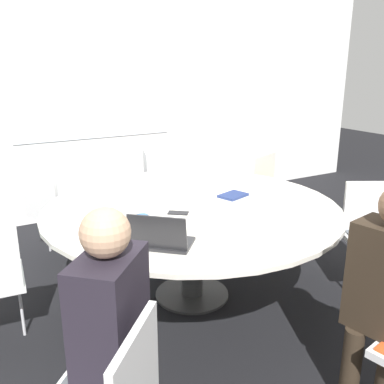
% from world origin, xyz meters
% --- Properties ---
extents(ground_plane, '(16.00, 16.00, 0.00)m').
position_xyz_m(ground_plane, '(0.00, 0.00, 0.00)').
color(ground_plane, black).
extents(wall_back, '(8.00, 0.07, 2.70)m').
position_xyz_m(wall_back, '(0.00, 2.25, 1.35)').
color(wall_back, silver).
rests_on(wall_back, ground_plane).
extents(conference_table, '(2.13, 2.13, 0.74)m').
position_xyz_m(conference_table, '(0.00, 0.00, 0.65)').
color(conference_table, '#333333').
rests_on(conference_table, ground_plane).
extents(chair_2, '(0.59, 0.58, 0.85)m').
position_xyz_m(chair_2, '(1.26, -0.61, 0.51)').
color(chair_2, silver).
rests_on(chair_2, ground_plane).
extents(chair_3, '(0.56, 0.55, 0.85)m').
position_xyz_m(chair_3, '(1.27, 0.58, 0.51)').
color(chair_3, silver).
rests_on(chair_3, ground_plane).
extents(chair_4, '(0.54, 0.55, 0.85)m').
position_xyz_m(chair_4, '(0.37, 1.35, 0.51)').
color(chair_4, silver).
rests_on(chair_4, ground_plane).
extents(chair_5, '(0.58, 0.59, 0.85)m').
position_xyz_m(chair_5, '(-0.75, 1.18, 0.51)').
color(chair_5, silver).
rests_on(chair_5, ground_plane).
extents(person_0, '(0.41, 0.41, 1.20)m').
position_xyz_m(person_0, '(-1.00, -1.06, 0.70)').
color(person_0, '#231E28').
rests_on(person_0, ground_plane).
extents(laptop, '(0.41, 0.40, 0.21)m').
position_xyz_m(laptop, '(-0.52, -0.56, 0.79)').
color(laptop, '#232326').
rests_on(laptop, conference_table).
extents(spiral_notebook, '(0.25, 0.21, 0.02)m').
position_xyz_m(spiral_notebook, '(0.38, 0.02, 0.75)').
color(spiral_notebook, navy).
rests_on(spiral_notebook, conference_table).
extents(coffee_cup, '(0.08, 0.08, 0.09)m').
position_xyz_m(coffee_cup, '(-0.49, -0.24, 0.78)').
color(coffee_cup, '#33669E').
rests_on(coffee_cup, conference_table).
extents(cell_phone, '(0.15, 0.14, 0.01)m').
position_xyz_m(cell_phone, '(-0.17, -0.11, 0.74)').
color(cell_phone, black).
rests_on(cell_phone, conference_table).
extents(handbag, '(0.36, 0.16, 0.28)m').
position_xyz_m(handbag, '(1.14, 0.97, 0.14)').
color(handbag, '#513319').
rests_on(handbag, ground_plane).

